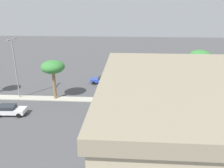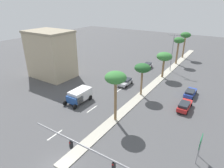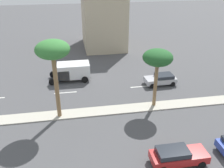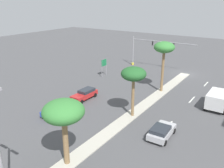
% 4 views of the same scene
% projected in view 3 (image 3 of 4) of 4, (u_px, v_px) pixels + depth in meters
% --- Properties ---
extents(ground_plane, '(160.00, 160.00, 0.00)m').
position_uv_depth(ground_plane, '(186.00, 104.00, 28.73)').
color(ground_plane, '#4C4C4F').
extents(lane_stripe_mid, '(0.20, 2.80, 0.01)m').
position_uv_depth(lane_stripe_mid, '(65.00, 93.00, 31.13)').
color(lane_stripe_mid, silver).
rests_on(lane_stripe_mid, ground).
extents(lane_stripe_outboard, '(0.20, 2.80, 0.01)m').
position_uv_depth(lane_stripe_outboard, '(141.00, 87.00, 32.64)').
color(lane_stripe_outboard, silver).
rests_on(lane_stripe_outboard, ground).
extents(lane_stripe_far, '(0.20, 2.80, 0.01)m').
position_uv_depth(lane_stripe_far, '(161.00, 85.00, 33.07)').
color(lane_stripe_far, silver).
rests_on(lane_stripe_far, ground).
extents(commercial_building, '(10.72, 7.74, 11.42)m').
position_uv_depth(commercial_building, '(103.00, 16.00, 46.04)').
color(commercial_building, tan).
rests_on(commercial_building, ground).
extents(palm_tree_far, '(3.28, 3.28, 8.24)m').
position_uv_depth(palm_tree_far, '(53.00, 52.00, 23.16)').
color(palm_tree_far, olive).
rests_on(palm_tree_far, median_curb).
extents(palm_tree_rear, '(3.19, 3.19, 6.59)m').
position_uv_depth(palm_tree_rear, '(158.00, 59.00, 25.80)').
color(palm_tree_rear, olive).
rests_on(palm_tree_rear, median_curb).
extents(sedan_red_inboard, '(1.87, 4.60, 1.46)m').
position_uv_depth(sedan_red_inboard, '(177.00, 156.00, 19.89)').
color(sedan_red_inboard, red).
rests_on(sedan_red_inboard, ground).
extents(sedan_silver_right, '(2.17, 4.15, 1.39)m').
position_uv_depth(sedan_silver_right, '(161.00, 79.00, 33.00)').
color(sedan_silver_right, '#B2B2B7').
rests_on(sedan_silver_right, ground).
extents(box_truck, '(2.73, 5.55, 2.37)m').
position_uv_depth(box_truck, '(71.00, 71.00, 34.00)').
color(box_truck, '#234C99').
rests_on(box_truck, ground).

